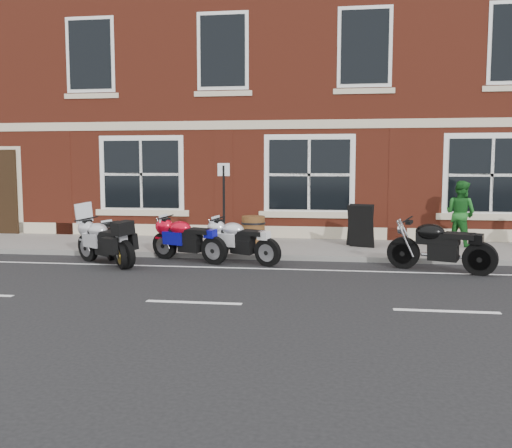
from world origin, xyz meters
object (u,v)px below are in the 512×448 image
object	(u,v)px
moto_sport_silver	(240,240)
moto_naked_black	(439,244)
parking_sign	(224,201)
barrel_planter	(253,229)
moto_sport_red	(188,238)
a_board_sign	(361,226)
pedestrian_right	(460,213)
moto_sport_black	(116,243)
moto_touring_silver	(105,240)

from	to	relation	value
moto_sport_silver	moto_naked_black	size ratio (longest dim) A/B	0.90
moto_naked_black	parking_sign	size ratio (longest dim) A/B	0.99
barrel_planter	moto_sport_silver	bearing A→B (deg)	-88.22
moto_sport_red	a_board_sign	world-z (taller)	a_board_sign
moto_sport_red	parking_sign	world-z (taller)	parking_sign
moto_sport_silver	a_board_sign	xyz separation A→B (m)	(2.80, 2.20, 0.14)
pedestrian_right	parking_sign	distance (m)	6.30
moto_sport_red	moto_sport_black	distance (m)	1.63
moto_sport_silver	barrel_planter	size ratio (longest dim) A/B	2.62
moto_sport_silver	parking_sign	bearing A→B (deg)	63.11
moto_touring_silver	moto_naked_black	world-z (taller)	moto_touring_silver
moto_touring_silver	a_board_sign	bearing A→B (deg)	-29.71
a_board_sign	moto_naked_black	bearing A→B (deg)	-38.81
moto_touring_silver	moto_naked_black	size ratio (longest dim) A/B	0.84
moto_sport_black	pedestrian_right	bearing A→B (deg)	-11.29
moto_naked_black	barrel_planter	size ratio (longest dim) A/B	2.91
moto_sport_silver	parking_sign	distance (m)	1.20
moto_sport_red	a_board_sign	xyz separation A→B (m)	(4.05, 2.14, 0.13)
a_board_sign	barrel_planter	size ratio (longest dim) A/B	1.50
moto_touring_silver	moto_sport_silver	distance (m)	3.07
a_board_sign	pedestrian_right	bearing A→B (deg)	33.80
moto_sport_black	moto_naked_black	distance (m)	7.10
moto_sport_black	moto_touring_silver	bearing A→B (deg)	168.15
moto_sport_red	moto_naked_black	bearing A→B (deg)	-71.83
moto_naked_black	moto_sport_silver	bearing A→B (deg)	106.60
moto_naked_black	pedestrian_right	distance (m)	3.44
moto_sport_silver	moto_naked_black	world-z (taller)	moto_naked_black
parking_sign	moto_sport_silver	bearing A→B (deg)	-41.96
moto_sport_black	moto_sport_red	bearing A→B (deg)	-11.59
pedestrian_right	moto_touring_silver	bearing A→B (deg)	65.04
pedestrian_right	parking_sign	xyz separation A→B (m)	(-5.93, -2.08, 0.40)
moto_sport_black	pedestrian_right	distance (m)	8.84
moto_sport_red	moto_sport_silver	bearing A→B (deg)	-69.30
moto_touring_silver	moto_sport_black	world-z (taller)	moto_touring_silver
barrel_planter	a_board_sign	bearing A→B (deg)	-7.00
parking_sign	a_board_sign	bearing A→B (deg)	35.37
moto_naked_black	pedestrian_right	world-z (taller)	pedestrian_right
pedestrian_right	moto_naked_black	bearing A→B (deg)	114.45
moto_naked_black	parking_sign	world-z (taller)	parking_sign
moto_naked_black	a_board_sign	distance (m)	3.07
parking_sign	moto_touring_silver	bearing A→B (deg)	-141.03
a_board_sign	moto_sport_black	bearing A→B (deg)	-132.35
pedestrian_right	parking_sign	size ratio (longest dim) A/B	0.79
moto_naked_black	a_board_sign	size ratio (longest dim) A/B	1.94
moto_sport_silver	a_board_sign	world-z (taller)	a_board_sign
pedestrian_right	barrel_planter	xyz separation A→B (m)	(-5.49, -0.22, -0.49)
moto_naked_black	a_board_sign	bearing A→B (deg)	52.50
moto_touring_silver	parking_sign	size ratio (longest dim) A/B	0.84
moto_naked_black	barrel_planter	xyz separation A→B (m)	(-4.40, 3.02, -0.10)
moto_sport_silver	a_board_sign	bearing A→B (deg)	-25.85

